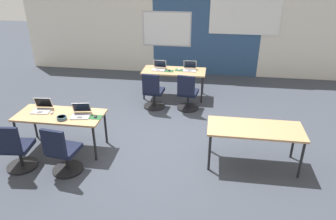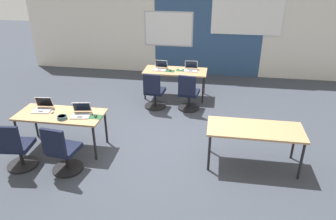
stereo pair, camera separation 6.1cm
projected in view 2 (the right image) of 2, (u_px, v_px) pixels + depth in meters
name	position (u px, v px, depth m)	size (l,w,h in m)	color
ground_plane	(160.00, 139.00, 6.38)	(24.00, 24.00, 0.00)	#383D47
back_wall_assembly	(186.00, 28.00, 9.50)	(10.00, 0.27, 2.80)	silver
desk_near_left	(61.00, 117.00, 5.81)	(1.60, 0.70, 0.72)	tan
desk_near_right	(255.00, 131.00, 5.31)	(1.60, 0.70, 0.72)	tan
desk_far_center	(175.00, 73.00, 8.05)	(1.60, 0.70, 0.72)	tan
laptop_near_left_inner	(81.00, 113.00, 5.71)	(0.38, 0.37, 0.22)	#9E9EA3
mousepad_near_left_inner	(96.00, 117.00, 5.67)	(0.22, 0.19, 0.00)	#23512D
mouse_near_left_inner	(96.00, 116.00, 5.66)	(0.09, 0.11, 0.03)	black
chair_near_left_inner	(63.00, 153.00, 5.22)	(0.52, 0.56, 0.92)	black
laptop_far_left	(160.00, 68.00, 8.08)	(0.35, 0.33, 0.23)	#B7B7BC
mousepad_far_left	(170.00, 71.00, 7.98)	(0.22, 0.19, 0.00)	#23512D
mouse_far_left	(170.00, 70.00, 7.97)	(0.07, 0.11, 0.03)	black
chair_far_left	(154.00, 94.00, 7.53)	(0.52, 0.56, 0.92)	black
laptop_far_right	(191.00, 68.00, 8.02)	(0.34, 0.31, 0.23)	#B7B7BC
mousepad_far_right	(181.00, 70.00, 8.04)	(0.22, 0.19, 0.00)	#23512D
mouse_far_right	(181.00, 69.00, 8.03)	(0.08, 0.11, 0.03)	silver
chair_far_right	(188.00, 95.00, 7.44)	(0.52, 0.56, 0.92)	black
laptop_near_left_end	(43.00, 108.00, 5.91)	(0.36, 0.33, 0.23)	#B7B7BC
mouse_near_left_end	(52.00, 112.00, 5.82)	(0.08, 0.11, 0.03)	#B2B2B7
chair_near_left_end	(17.00, 150.00, 5.32)	(0.52, 0.56, 0.92)	black
snack_bowl	(62.00, 117.00, 5.58)	(0.18, 0.18, 0.06)	#3D6070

